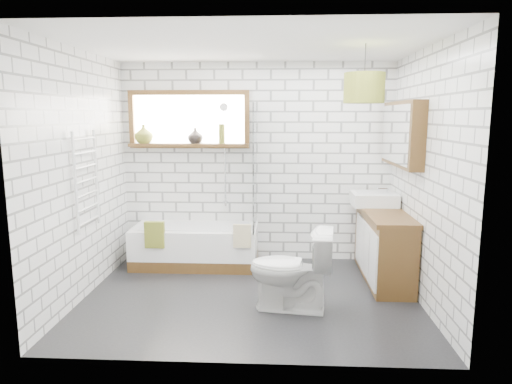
# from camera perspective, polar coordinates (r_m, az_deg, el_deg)

# --- Properties ---
(floor) EXTENTS (3.40, 2.60, 0.01)m
(floor) POSITION_cam_1_polar(r_m,az_deg,el_deg) (4.85, -0.72, -12.94)
(floor) COLOR black
(floor) RESTS_ON ground
(ceiling) EXTENTS (3.40, 2.60, 0.01)m
(ceiling) POSITION_cam_1_polar(r_m,az_deg,el_deg) (4.53, -0.78, 17.89)
(ceiling) COLOR white
(ceiling) RESTS_ON ground
(wall_back) EXTENTS (3.40, 0.01, 2.50)m
(wall_back) POSITION_cam_1_polar(r_m,az_deg,el_deg) (5.81, 0.09, 3.63)
(wall_back) COLOR white
(wall_back) RESTS_ON ground
(wall_front) EXTENTS (3.40, 0.01, 2.50)m
(wall_front) POSITION_cam_1_polar(r_m,az_deg,el_deg) (3.23, -2.25, -1.11)
(wall_front) COLOR white
(wall_front) RESTS_ON ground
(wall_left) EXTENTS (0.01, 2.60, 2.50)m
(wall_left) POSITION_cam_1_polar(r_m,az_deg,el_deg) (4.93, -20.95, 1.95)
(wall_left) COLOR white
(wall_left) RESTS_ON ground
(wall_right) EXTENTS (0.01, 2.60, 2.50)m
(wall_right) POSITION_cam_1_polar(r_m,az_deg,el_deg) (4.72, 20.37, 1.68)
(wall_right) COLOR white
(wall_right) RESTS_ON ground
(window) EXTENTS (1.52, 0.16, 0.68)m
(window) POSITION_cam_1_polar(r_m,az_deg,el_deg) (5.84, -8.40, 8.97)
(window) COLOR #3D2610
(window) RESTS_ON wall_back
(towel_radiator) EXTENTS (0.06, 0.52, 1.00)m
(towel_radiator) POSITION_cam_1_polar(r_m,az_deg,el_deg) (4.92, -20.43, 1.37)
(towel_radiator) COLOR white
(towel_radiator) RESTS_ON wall_left
(mirror_cabinet) EXTENTS (0.16, 1.20, 0.70)m
(mirror_cabinet) POSITION_cam_1_polar(r_m,az_deg,el_deg) (5.24, 17.78, 6.93)
(mirror_cabinet) COLOR #3D2610
(mirror_cabinet) RESTS_ON wall_right
(shower_riser) EXTENTS (0.02, 0.02, 1.30)m
(shower_riser) POSITION_cam_1_polar(r_m,az_deg,el_deg) (5.79, -3.91, 4.58)
(shower_riser) COLOR silver
(shower_riser) RESTS_ON wall_back
(bathtub) EXTENTS (1.52, 0.67, 0.49)m
(bathtub) POSITION_cam_1_polar(r_m,az_deg,el_deg) (5.76, -7.57, -6.70)
(bathtub) COLOR white
(bathtub) RESTS_ON floor
(shower_screen) EXTENTS (0.02, 0.72, 1.50)m
(shower_screen) POSITION_cam_1_polar(r_m,az_deg,el_deg) (5.47, -0.13, 3.19)
(shower_screen) COLOR white
(shower_screen) RESTS_ON bathtub
(towel_green) EXTENTS (0.23, 0.06, 0.31)m
(towel_green) POSITION_cam_1_polar(r_m,az_deg,el_deg) (5.47, -12.55, -5.24)
(towel_green) COLOR olive
(towel_green) RESTS_ON bathtub
(towel_beige) EXTENTS (0.21, 0.05, 0.27)m
(towel_beige) POSITION_cam_1_polar(r_m,az_deg,el_deg) (5.30, -1.73, -5.51)
(towel_beige) COLOR tan
(towel_beige) RESTS_ON bathtub
(vanity) EXTENTS (0.44, 1.38, 0.79)m
(vanity) POSITION_cam_1_polar(r_m,az_deg,el_deg) (5.41, 15.64, -6.42)
(vanity) COLOR #3D2610
(vanity) RESTS_ON floor
(basin) EXTENTS (0.52, 0.45, 0.15)m
(basin) POSITION_cam_1_polar(r_m,az_deg,el_deg) (5.62, 14.49, -0.85)
(basin) COLOR white
(basin) RESTS_ON vanity
(tap) EXTENTS (0.04, 0.04, 0.15)m
(tap) POSITION_cam_1_polar(r_m,az_deg,el_deg) (5.64, 16.11, -0.36)
(tap) COLOR silver
(tap) RESTS_ON vanity
(toilet) EXTENTS (0.54, 0.83, 0.80)m
(toilet) POSITION_cam_1_polar(r_m,az_deg,el_deg) (4.42, 4.36, -9.62)
(toilet) COLOR white
(toilet) RESTS_ON floor
(vase_olive) EXTENTS (0.27, 0.27, 0.24)m
(vase_olive) POSITION_cam_1_polar(r_m,az_deg,el_deg) (5.96, -13.86, 6.87)
(vase_olive) COLOR olive
(vase_olive) RESTS_ON window
(vase_dark) EXTENTS (0.23, 0.23, 0.20)m
(vase_dark) POSITION_cam_1_polar(r_m,az_deg,el_deg) (5.80, -7.60, 6.80)
(vase_dark) COLOR black
(vase_dark) RESTS_ON window
(bottle) EXTENTS (0.10, 0.10, 0.24)m
(bottle) POSITION_cam_1_polar(r_m,az_deg,el_deg) (5.75, -4.29, 7.06)
(bottle) COLOR olive
(bottle) RESTS_ON window
(pendant) EXTENTS (0.38, 0.38, 0.28)m
(pendant) POSITION_cam_1_polar(r_m,az_deg,el_deg) (4.45, 13.37, 12.54)
(pendant) COLOR olive
(pendant) RESTS_ON ceiling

